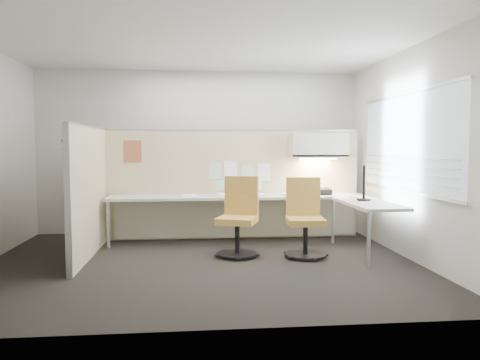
{
  "coord_description": "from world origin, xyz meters",
  "views": [
    {
      "loc": [
        -0.1,
        -5.96,
        1.48
      ],
      "look_at": [
        0.58,
        0.8,
        1.01
      ],
      "focal_mm": 35.0,
      "sensor_mm": 36.0,
      "label": 1
    }
  ],
  "objects": [
    {
      "name": "paper_stack_1",
      "position": [
        0.39,
        1.25,
        0.75
      ],
      "size": [
        0.28,
        0.34,
        0.03
      ],
      "primitive_type": "cube",
      "rotation": [
        0.0,
        0.0,
        0.18
      ],
      "color": "white",
      "rests_on": "desk"
    },
    {
      "name": "stapler",
      "position": [
        1.69,
        1.31,
        0.76
      ],
      "size": [
        0.15,
        0.08,
        0.05
      ],
      "primitive_type": "cube",
      "rotation": [
        0.0,
        0.0,
        0.32
      ],
      "color": "black",
      "rests_on": "desk"
    },
    {
      "name": "tape_dispenser",
      "position": [
        1.57,
        1.26,
        0.76
      ],
      "size": [
        0.11,
        0.09,
        0.06
      ],
      "primitive_type": "cube",
      "rotation": [
        0.0,
        0.0,
        0.36
      ],
      "color": "black",
      "rests_on": "desk"
    },
    {
      "name": "wall_front",
      "position": [
        0.0,
        -2.25,
        1.4
      ],
      "size": [
        5.5,
        0.02,
        2.8
      ],
      "primitive_type": "cube",
      "color": "beige",
      "rests_on": "ground"
    },
    {
      "name": "coat_hook",
      "position": [
        -1.58,
        -0.22,
        1.43
      ],
      "size": [
        0.18,
        0.42,
        1.28
      ],
      "color": "silver",
      "rests_on": "partition_left"
    },
    {
      "name": "desk",
      "position": [
        0.93,
        1.13,
        0.6
      ],
      "size": [
        4.0,
        2.07,
        0.73
      ],
      "color": "beige",
      "rests_on": "floor"
    },
    {
      "name": "window_pane",
      "position": [
        2.73,
        0.0,
        1.55
      ],
      "size": [
        0.01,
        2.8,
        1.3
      ],
      "primitive_type": "cube",
      "color": "#99A5B2",
      "rests_on": "wall_right"
    },
    {
      "name": "ceiling",
      "position": [
        0.0,
        0.0,
        2.8
      ],
      "size": [
        5.5,
        4.5,
        0.01
      ],
      "primitive_type": "cube",
      "color": "white",
      "rests_on": "wall_back"
    },
    {
      "name": "partition_left",
      "position": [
        -1.5,
        0.5,
        0.88
      ],
      "size": [
        0.06,
        2.2,
        1.75
      ],
      "primitive_type": "cube",
      "color": "beige",
      "rests_on": "floor"
    },
    {
      "name": "poster",
      "position": [
        -1.05,
        1.57,
        1.42
      ],
      "size": [
        0.28,
        0.0,
        0.35
      ],
      "primitive_type": "cube",
      "color": "#E4581C",
      "rests_on": "partition_back"
    },
    {
      "name": "paper_stack_2",
      "position": [
        0.9,
        1.33,
        0.74
      ],
      "size": [
        0.26,
        0.32,
        0.02
      ],
      "primitive_type": "cube",
      "rotation": [
        0.0,
        0.0,
        -0.11
      ],
      "color": "white",
      "rests_on": "desk"
    },
    {
      "name": "chair_right",
      "position": [
        1.41,
        0.23,
        0.49
      ],
      "size": [
        0.56,
        0.56,
        1.05
      ],
      "rotation": [
        0.0,
        0.0,
        -0.08
      ],
      "color": "black",
      "rests_on": "floor"
    },
    {
      "name": "chair_left",
      "position": [
        0.52,
        0.37,
        0.5
      ],
      "size": [
        0.64,
        0.65,
        1.07
      ],
      "rotation": [
        0.0,
        0.0,
        -0.35
      ],
      "color": "black",
      "rests_on": "floor"
    },
    {
      "name": "partition_back",
      "position": [
        0.55,
        1.6,
        0.88
      ],
      "size": [
        4.1,
        0.06,
        1.75
      ],
      "primitive_type": "cube",
      "color": "beige",
      "rests_on": "floor"
    },
    {
      "name": "task_light_strip",
      "position": [
        1.9,
        1.39,
        1.3
      ],
      "size": [
        0.6,
        0.06,
        0.02
      ],
      "primitive_type": "cube",
      "color": "#FFEABF",
      "rests_on": "overhead_bin"
    },
    {
      "name": "phone",
      "position": [
        1.97,
        1.26,
        0.78
      ],
      "size": [
        0.23,
        0.21,
        0.12
      ],
      "rotation": [
        0.0,
        0.0,
        0.12
      ],
      "color": "black",
      "rests_on": "desk"
    },
    {
      "name": "floor",
      "position": [
        0.0,
        0.0,
        -0.01
      ],
      "size": [
        5.5,
        4.5,
        0.01
      ],
      "primitive_type": "cube",
      "color": "black",
      "rests_on": "ground"
    },
    {
      "name": "paper_stack_3",
      "position": [
        1.41,
        1.2,
        0.74
      ],
      "size": [
        0.26,
        0.32,
        0.03
      ],
      "primitive_type": "cube",
      "rotation": [
        0.0,
        0.0,
        0.09
      ],
      "color": "white",
      "rests_on": "desk"
    },
    {
      "name": "wall_back",
      "position": [
        0.0,
        2.25,
        1.4
      ],
      "size": [
        5.5,
        0.02,
        2.8
      ],
      "primitive_type": "cube",
      "color": "beige",
      "rests_on": "ground"
    },
    {
      "name": "monitor",
      "position": [
        2.3,
        0.4,
        1.02
      ],
      "size": [
        0.2,
        0.45,
        0.5
      ],
      "rotation": [
        0.0,
        0.0,
        1.2
      ],
      "color": "black",
      "rests_on": "desk"
    },
    {
      "name": "overhead_bin",
      "position": [
        1.9,
        1.39,
        1.51
      ],
      "size": [
        0.9,
        0.36,
        0.38
      ],
      "primitive_type": "cube",
      "color": "beige",
      "rests_on": "partition_back"
    },
    {
      "name": "paper_stack_4",
      "position": [
        2.4,
        0.68,
        0.74
      ],
      "size": [
        0.31,
        0.36,
        0.02
      ],
      "primitive_type": "cube",
      "rotation": [
        0.0,
        0.0,
        0.32
      ],
      "color": "white",
      "rests_on": "desk"
    },
    {
      "name": "wall_right",
      "position": [
        2.75,
        0.0,
        1.4
      ],
      "size": [
        0.02,
        4.5,
        2.8
      ],
      "primitive_type": "cube",
      "color": "beige",
      "rests_on": "ground"
    },
    {
      "name": "paper_stack_0",
      "position": [
        -0.16,
        1.25,
        0.74
      ],
      "size": [
        0.24,
        0.31,
        0.02
      ],
      "primitive_type": "cube",
      "rotation": [
        0.0,
        0.0,
        0.04
      ],
      "color": "white",
      "rests_on": "desk"
    },
    {
      "name": "pinned_papers",
      "position": [
        0.63,
        1.57,
        1.03
      ],
      "size": [
        1.01,
        0.0,
        0.47
      ],
      "color": "#8CBF8C",
      "rests_on": "partition_back"
    }
  ]
}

